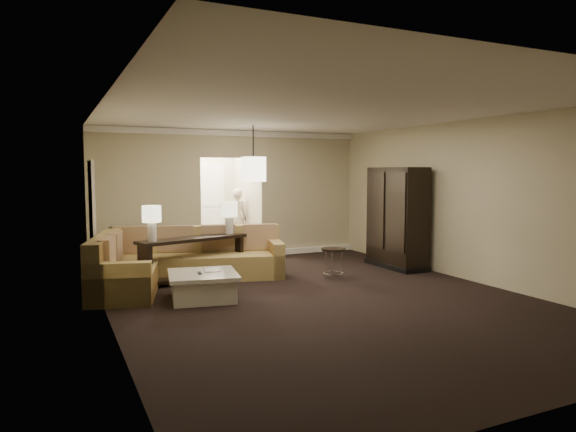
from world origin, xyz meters
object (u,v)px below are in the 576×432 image
console_table (193,255)px  person (236,216)px  drink_table (334,257)px  coffee_table (203,286)px  sectional_sofa (174,262)px  armoire (397,220)px

console_table → person: person is taller
person → drink_table: bearing=90.8°
coffee_table → drink_table: bearing=10.3°
sectional_sofa → drink_table: bearing=-2.6°
person → armoire: bearing=115.8°
drink_table → person: (-0.46, 3.88, 0.44)m
coffee_table → person: person is taller
coffee_table → sectional_sofa: bearing=96.3°
sectional_sofa → coffee_table: bearing=-68.7°
sectional_sofa → armoire: bearing=9.5°
sectional_sofa → armoire: (4.33, -0.42, 0.58)m
sectional_sofa → console_table: (0.34, 0.03, 0.09)m
coffee_table → person: size_ratio=0.70×
console_table → sectional_sofa: bearing=168.0°
drink_table → sectional_sofa: bearing=162.4°
coffee_table → drink_table: drink_table is taller
console_table → armoire: (3.99, -0.44, 0.50)m
coffee_table → drink_table: (2.51, 0.46, 0.18)m
drink_table → person: bearing=96.8°
armoire → coffee_table: bearing=-168.2°
coffee_table → console_table: size_ratio=0.57×
sectional_sofa → coffee_table: (0.14, -1.30, -0.16)m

